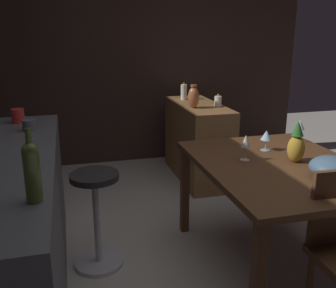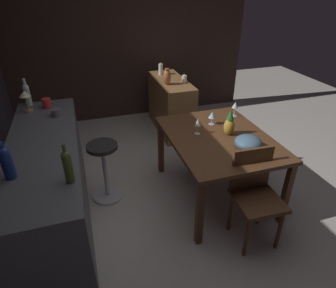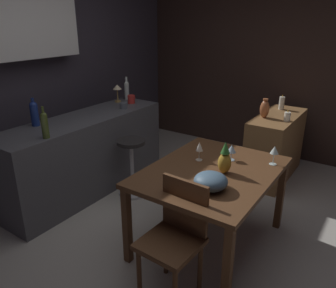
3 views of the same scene
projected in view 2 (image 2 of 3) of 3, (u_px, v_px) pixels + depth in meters
The scene contains 21 objects.
ground_plane at pixel (191, 200), 3.23m from camera, with size 9.00×9.00×0.00m, color #B7B2A8.
wall_side_right at pixel (117, 39), 4.61m from camera, with size 0.10×4.40×2.60m, color #33231E.
dining_table at pixel (218, 143), 3.01m from camera, with size 1.31×1.00×0.74m.
kitchen_counter at pixel (51, 184), 2.75m from camera, with size 2.10×0.60×0.90m, color #4C4C51.
sideboard_cabinet at pixel (171, 105), 4.55m from camera, with size 1.10×0.44×0.82m, color olive.
chair_near_window at pixel (255, 193), 2.57m from camera, with size 0.42×0.42×0.88m.
bar_stool at pixel (105, 170), 3.11m from camera, with size 0.34×0.34×0.67m.
wine_glass_left at pixel (212, 115), 3.16m from camera, with size 0.08×0.08×0.15m.
wine_glass_right at pixel (198, 123), 2.95m from camera, with size 0.06×0.06×0.17m.
wine_glass_center at pixel (235, 105), 3.34m from camera, with size 0.07×0.07×0.17m.
pineapple_centerpiece at pixel (229, 124), 2.95m from camera, with size 0.11×0.11×0.28m.
fruit_bowl at pixel (248, 143), 2.72m from camera, with size 0.26×0.26×0.13m, color slate.
wine_bottle_olive at pixel (68, 165), 1.98m from camera, with size 0.06×0.06×0.30m.
wine_bottle_cobalt at pixel (6, 161), 2.02m from camera, with size 0.08×0.08×0.29m.
wine_bottle_clear at pixel (27, 93), 3.21m from camera, with size 0.06×0.06×0.31m.
cup_red at pixel (47, 103), 3.19m from camera, with size 0.13×0.09×0.11m.
cup_slate at pixel (56, 113), 3.00m from camera, with size 0.13×0.09×0.08m.
counter_lamp at pixel (25, 96), 3.03m from camera, with size 0.11×0.11×0.23m.
pillar_candle_tall at pixel (184, 79), 4.22m from camera, with size 0.07×0.07×0.13m.
pillar_candle_short at pixel (161, 69), 4.55m from camera, with size 0.07×0.07×0.19m.
vase_copper at pixel (167, 77), 4.10m from camera, with size 0.11×0.11×0.23m.
Camera 2 is at (-2.30, 1.00, 2.15)m, focal length 31.03 mm.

